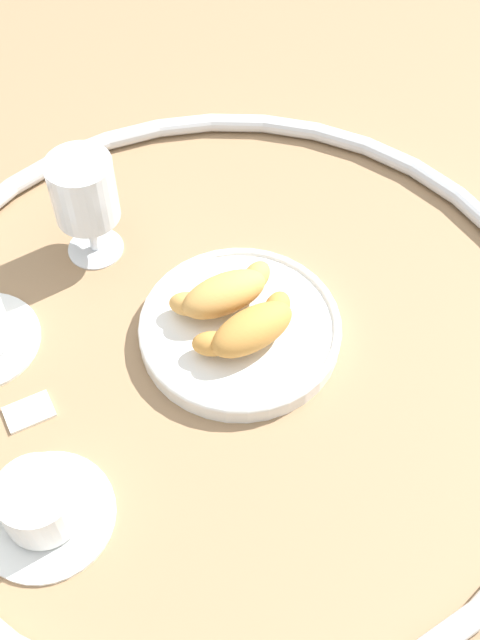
% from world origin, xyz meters
% --- Properties ---
extents(ground_plane, '(2.20, 2.20, 0.00)m').
position_xyz_m(ground_plane, '(0.00, 0.00, 0.00)').
color(ground_plane, '#997551').
extents(table_chrome_rim, '(0.77, 0.77, 0.02)m').
position_xyz_m(table_chrome_rim, '(0.00, 0.00, 0.01)').
color(table_chrome_rim, silver).
rests_on(table_chrome_rim, ground_plane).
extents(pastry_plate, '(0.23, 0.23, 0.02)m').
position_xyz_m(pastry_plate, '(0.02, 0.02, 0.01)').
color(pastry_plate, white).
rests_on(pastry_plate, ground_plane).
extents(croissant_large, '(0.12, 0.10, 0.04)m').
position_xyz_m(croissant_large, '(0.03, -0.01, 0.04)').
color(croissant_large, '#CC893D').
rests_on(croissant_large, pastry_plate).
extents(croissant_small, '(0.13, 0.10, 0.04)m').
position_xyz_m(croissant_small, '(0.00, 0.04, 0.04)').
color(croissant_small, '#D6994C').
rests_on(croissant_small, pastry_plate).
extents(coffee_cup_far, '(0.14, 0.14, 0.06)m').
position_xyz_m(coffee_cup_far, '(-0.19, -0.19, 0.03)').
color(coffee_cup_far, white).
rests_on(coffee_cup_far, ground_plane).
extents(juice_glass_left, '(0.08, 0.08, 0.14)m').
position_xyz_m(juice_glass_left, '(-0.15, 0.16, 0.09)').
color(juice_glass_left, white).
rests_on(juice_glass_left, ground_plane).
extents(sugar_packet, '(0.06, 0.05, 0.01)m').
position_xyz_m(sugar_packet, '(-0.21, -0.07, 0.00)').
color(sugar_packet, white).
rests_on(sugar_packet, ground_plane).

